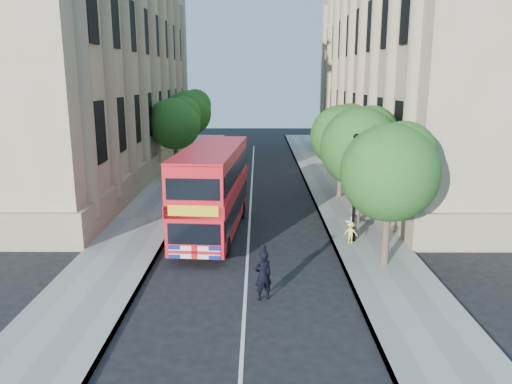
{
  "coord_description": "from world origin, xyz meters",
  "views": [
    {
      "loc": [
        0.46,
        -16.85,
        7.85
      ],
      "look_at": [
        0.37,
        6.93,
        2.3
      ],
      "focal_mm": 35.0,
      "sensor_mm": 36.0,
      "label": 1
    }
  ],
  "objects_px": {
    "double_decker_bus": "(212,188)",
    "woman_pedestrian": "(352,222)",
    "lamp_post": "(354,192)",
    "police_constable": "(263,275)",
    "box_van": "(207,175)"
  },
  "relations": [
    {
      "from": "double_decker_bus",
      "to": "woman_pedestrian",
      "type": "height_order",
      "value": "double_decker_bus"
    },
    {
      "from": "double_decker_bus",
      "to": "police_constable",
      "type": "bearing_deg",
      "value": -67.61
    },
    {
      "from": "double_decker_bus",
      "to": "woman_pedestrian",
      "type": "relative_size",
      "value": 6.44
    },
    {
      "from": "lamp_post",
      "to": "police_constable",
      "type": "height_order",
      "value": "lamp_post"
    },
    {
      "from": "woman_pedestrian",
      "to": "lamp_post",
      "type": "bearing_deg",
      "value": 71.81
    },
    {
      "from": "box_van",
      "to": "police_constable",
      "type": "relative_size",
      "value": 2.92
    },
    {
      "from": "box_van",
      "to": "woman_pedestrian",
      "type": "distance_m",
      "value": 11.73
    },
    {
      "from": "lamp_post",
      "to": "box_van",
      "type": "bearing_deg",
      "value": 130.78
    },
    {
      "from": "woman_pedestrian",
      "to": "box_van",
      "type": "bearing_deg",
      "value": -57.25
    },
    {
      "from": "box_van",
      "to": "police_constable",
      "type": "height_order",
      "value": "box_van"
    },
    {
      "from": "lamp_post",
      "to": "woman_pedestrian",
      "type": "bearing_deg",
      "value": 81.99
    },
    {
      "from": "double_decker_bus",
      "to": "box_van",
      "type": "distance_m",
      "value": 7.99
    },
    {
      "from": "lamp_post",
      "to": "double_decker_bus",
      "type": "bearing_deg",
      "value": 169.22
    },
    {
      "from": "double_decker_bus",
      "to": "woman_pedestrian",
      "type": "xyz_separation_m",
      "value": [
        6.88,
        -0.72,
        -1.54
      ]
    },
    {
      "from": "box_van",
      "to": "woman_pedestrian",
      "type": "xyz_separation_m",
      "value": [
        7.98,
        -8.58,
        -0.63
      ]
    }
  ]
}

